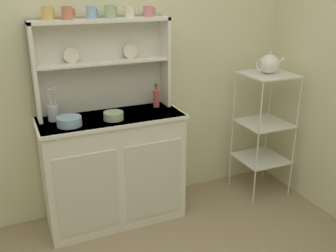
# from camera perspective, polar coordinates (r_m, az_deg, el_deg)

# --- Properties ---
(wall_back) EXTENTS (3.84, 0.05, 2.50)m
(wall_back) POSITION_cam_1_polar(r_m,az_deg,el_deg) (2.99, -9.82, 9.88)
(wall_back) COLOR beige
(wall_back) RESTS_ON ground
(hutch_cabinet) EXTENTS (1.07, 0.45, 0.87)m
(hutch_cabinet) POSITION_cam_1_polar(r_m,az_deg,el_deg) (3.01, -8.08, -6.21)
(hutch_cabinet) COLOR white
(hutch_cabinet) RESTS_ON ground
(hutch_shelf_unit) EXTENTS (1.00, 0.18, 0.69)m
(hutch_shelf_unit) POSITION_cam_1_polar(r_m,az_deg,el_deg) (2.90, -9.81, 9.90)
(hutch_shelf_unit) COLOR silver
(hutch_shelf_unit) RESTS_ON hutch_cabinet
(bakers_rack) EXTENTS (0.40, 0.40, 1.09)m
(bakers_rack) POSITION_cam_1_polar(r_m,az_deg,el_deg) (3.39, 14.14, 1.03)
(bakers_rack) COLOR silver
(bakers_rack) RESTS_ON ground
(cup_gold_0) EXTENTS (0.09, 0.07, 0.09)m
(cup_gold_0) POSITION_cam_1_polar(r_m,az_deg,el_deg) (2.75, -17.49, 15.74)
(cup_gold_0) COLOR #DBB760
(cup_gold_0) RESTS_ON hutch_shelf_unit
(cup_terracotta_1) EXTENTS (0.09, 0.08, 0.09)m
(cup_terracotta_1) POSITION_cam_1_polar(r_m,az_deg,el_deg) (2.77, -14.72, 15.97)
(cup_terracotta_1) COLOR #C67556
(cup_terracotta_1) RESTS_ON hutch_shelf_unit
(cup_sky_2) EXTENTS (0.08, 0.07, 0.09)m
(cup_sky_2) POSITION_cam_1_polar(r_m,az_deg,el_deg) (2.80, -11.31, 16.25)
(cup_sky_2) COLOR #8EB2D1
(cup_sky_2) RESTS_ON hutch_shelf_unit
(cup_sage_3) EXTENTS (0.09, 0.08, 0.09)m
(cup_sage_3) POSITION_cam_1_polar(r_m,az_deg,el_deg) (2.83, -8.60, 16.50)
(cup_sage_3) COLOR #9EB78E
(cup_sage_3) RESTS_ON hutch_shelf_unit
(cup_cream_4) EXTENTS (0.09, 0.07, 0.08)m
(cup_cream_4) POSITION_cam_1_polar(r_m,az_deg,el_deg) (2.88, -5.74, 16.55)
(cup_cream_4) COLOR silver
(cup_cream_4) RESTS_ON hutch_shelf_unit
(cup_rose_5) EXTENTS (0.09, 0.08, 0.08)m
(cup_rose_5) POSITION_cam_1_polar(r_m,az_deg,el_deg) (2.93, -2.89, 16.67)
(cup_rose_5) COLOR #D17A84
(cup_rose_5) RESTS_ON hutch_shelf_unit
(bowl_mixing_large) EXTENTS (0.17, 0.17, 0.06)m
(bowl_mixing_large) POSITION_cam_1_polar(r_m,az_deg,el_deg) (2.71, -14.47, 0.68)
(bowl_mixing_large) COLOR #8EB2D1
(bowl_mixing_large) RESTS_ON hutch_cabinet
(bowl_floral_medium) EXTENTS (0.14, 0.14, 0.06)m
(bowl_floral_medium) POSITION_cam_1_polar(r_m,az_deg,el_deg) (2.77, -8.12, 1.52)
(bowl_floral_medium) COLOR #9EB78E
(bowl_floral_medium) RESTS_ON hutch_cabinet
(jam_bottle) EXTENTS (0.05, 0.05, 0.18)m
(jam_bottle) POSITION_cam_1_polar(r_m,az_deg,el_deg) (3.02, -1.78, 4.24)
(jam_bottle) COLOR #B74C47
(jam_bottle) RESTS_ON hutch_cabinet
(utensil_jar) EXTENTS (0.08, 0.08, 0.24)m
(utensil_jar) POSITION_cam_1_polar(r_m,az_deg,el_deg) (2.83, -16.72, 1.94)
(utensil_jar) COLOR #B2B7C6
(utensil_jar) RESTS_ON hutch_cabinet
(porcelain_teapot) EXTENTS (0.25, 0.16, 0.18)m
(porcelain_teapot) POSITION_cam_1_polar(r_m,az_deg,el_deg) (3.27, 14.83, 8.92)
(porcelain_teapot) COLOR white
(porcelain_teapot) RESTS_ON bakers_rack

